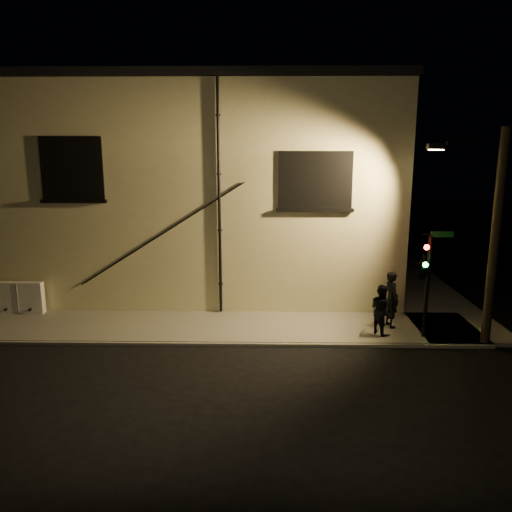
{
  "coord_description": "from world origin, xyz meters",
  "views": [
    {
      "loc": [
        -0.16,
        -14.76,
        6.08
      ],
      "look_at": [
        -0.47,
        1.8,
        2.5
      ],
      "focal_mm": 35.0,
      "sensor_mm": 36.0,
      "label": 1
    }
  ],
  "objects_px": {
    "pedestrian_b": "(381,309)",
    "traffic_signal": "(423,268)",
    "pedestrian_a": "(391,299)",
    "utility_cabinet": "(19,298)",
    "streetlamp_pole": "(491,233)"
  },
  "relations": [
    {
      "from": "pedestrian_a",
      "to": "streetlamp_pole",
      "type": "distance_m",
      "value": 3.79
    },
    {
      "from": "utility_cabinet",
      "to": "traffic_signal",
      "type": "relative_size",
      "value": 0.52
    },
    {
      "from": "streetlamp_pole",
      "to": "utility_cabinet",
      "type": "bearing_deg",
      "value": 171.15
    },
    {
      "from": "pedestrian_a",
      "to": "streetlamp_pole",
      "type": "relative_size",
      "value": 0.29
    },
    {
      "from": "pedestrian_b",
      "to": "traffic_signal",
      "type": "relative_size",
      "value": 0.48
    },
    {
      "from": "pedestrian_a",
      "to": "traffic_signal",
      "type": "xyz_separation_m",
      "value": [
        0.66,
        -1.03,
        1.35
      ]
    },
    {
      "from": "traffic_signal",
      "to": "streetlamp_pole",
      "type": "xyz_separation_m",
      "value": [
        1.87,
        -0.25,
        1.16
      ]
    },
    {
      "from": "utility_cabinet",
      "to": "pedestrian_a",
      "type": "distance_m",
      "value": 13.4
    },
    {
      "from": "pedestrian_a",
      "to": "utility_cabinet",
      "type": "bearing_deg",
      "value": 70.74
    },
    {
      "from": "utility_cabinet",
      "to": "streetlamp_pole",
      "type": "distance_m",
      "value": 16.32
    },
    {
      "from": "pedestrian_a",
      "to": "traffic_signal",
      "type": "relative_size",
      "value": 0.56
    },
    {
      "from": "utility_cabinet",
      "to": "traffic_signal",
      "type": "height_order",
      "value": "traffic_signal"
    },
    {
      "from": "pedestrian_b",
      "to": "traffic_signal",
      "type": "height_order",
      "value": "traffic_signal"
    },
    {
      "from": "pedestrian_b",
      "to": "pedestrian_a",
      "type": "bearing_deg",
      "value": -65.62
    },
    {
      "from": "traffic_signal",
      "to": "streetlamp_pole",
      "type": "relative_size",
      "value": 0.51
    }
  ]
}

